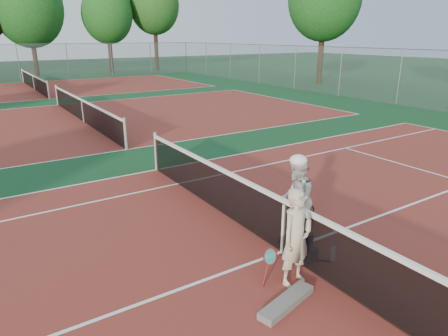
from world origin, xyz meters
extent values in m
plane|color=#0F391C|center=(0.00, 0.00, 0.00)|extent=(130.00, 130.00, 0.00)
cube|color=maroon|center=(0.00, 0.00, 0.00)|extent=(23.77, 10.97, 0.01)
cube|color=maroon|center=(0.00, 13.50, 0.00)|extent=(23.77, 10.97, 0.01)
cube|color=maroon|center=(0.00, 27.00, 0.00)|extent=(23.77, 10.97, 0.01)
imported|color=beige|center=(-0.45, -0.80, 0.78)|extent=(0.60, 0.42, 1.56)
imported|color=silver|center=(0.52, 0.26, 0.80)|extent=(0.98, 0.98, 1.60)
cube|color=black|center=(0.31, -0.11, 0.16)|extent=(0.42, 0.31, 0.31)
cube|color=#28102C|center=(0.15, -0.46, 0.13)|extent=(0.32, 0.23, 0.25)
cube|color=#64605A|center=(-0.93, -1.18, 0.06)|extent=(1.09, 0.50, 0.11)
cylinder|color=silver|center=(0.51, -0.71, 0.15)|extent=(0.09, 0.09, 0.30)
cylinder|color=#382314|center=(1.92, 37.87, 2.44)|extent=(0.44, 0.44, 4.88)
ellipsoid|color=#164E16|center=(1.92, 37.87, 6.10)|extent=(6.20, 6.20, 7.13)
cylinder|color=#382314|center=(9.10, 37.59, 2.28)|extent=(0.44, 0.44, 4.56)
ellipsoid|color=#174E16|center=(9.10, 37.59, 5.70)|extent=(5.02, 5.02, 5.77)
cylinder|color=#382314|center=(14.28, 37.71, 2.71)|extent=(0.44, 0.44, 5.42)
ellipsoid|color=#1D4D16|center=(14.28, 37.71, 6.77)|extent=(5.31, 5.31, 6.11)
cylinder|color=#382314|center=(19.98, 18.67, 2.56)|extent=(0.44, 0.44, 5.12)
camera|label=1|loc=(-4.30, -4.72, 3.68)|focal=32.00mm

